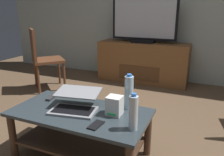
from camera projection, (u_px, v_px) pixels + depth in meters
name	position (u px, v px, depth m)	size (l,w,h in m)	color
ground_plane	(98.00, 153.00, 1.98)	(7.68, 7.68, 0.00)	brown
coffee_table	(80.00, 125.00, 1.88)	(1.13, 0.58, 0.42)	#2D383D
media_cabinet	(143.00, 62.00, 3.86)	(1.51, 0.45, 0.68)	brown
television	(144.00, 21.00, 3.64)	(1.08, 0.20, 0.73)	black
side_chair	(42.00, 56.00, 3.41)	(0.62, 0.62, 0.94)	#59331E
laptop	(75.00, 103.00, 1.85)	(0.42, 0.40, 0.15)	gray
router_box	(115.00, 106.00, 1.76)	(0.12, 0.11, 0.15)	white
water_bottle_near	(129.00, 92.00, 1.85)	(0.07, 0.07, 0.30)	silver
water_bottle_far	(133.00, 113.00, 1.52)	(0.06, 0.06, 0.27)	silver
cell_phone	(96.00, 125.00, 1.61)	(0.07, 0.14, 0.01)	black
tv_remote	(52.00, 97.00, 2.10)	(0.04, 0.16, 0.02)	#2D2D30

